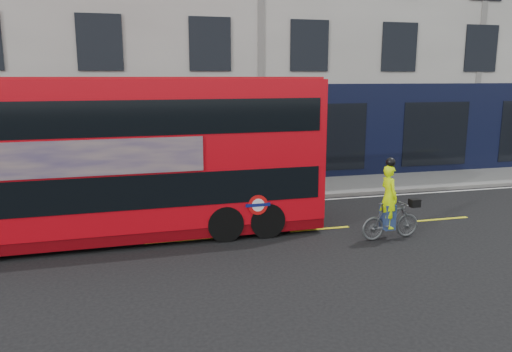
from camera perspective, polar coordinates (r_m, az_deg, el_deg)
name	(u,v)px	position (r m, az deg, el deg)	size (l,w,h in m)	color
ground	(341,246)	(13.19, 9.72, -7.90)	(120.00, 120.00, 0.00)	black
pavement	(271,189)	(19.04, 1.70, -1.55)	(60.00, 3.00, 0.12)	slate
kerb	(283,199)	(17.65, 3.06, -2.59)	(60.00, 0.12, 0.13)	slate
building_terrace	(234,8)	(25.02, -2.57, 18.65)	(50.00, 10.07, 15.00)	beige
road_edge_line	(285,202)	(17.38, 3.36, -3.01)	(58.00, 0.10, 0.01)	silver
lane_dashes	(320,229)	(14.49, 7.28, -6.03)	(58.00, 0.12, 0.01)	yellow
bus	(125,157)	(13.67, -14.77, 2.10)	(10.71, 2.67, 4.29)	red
cyclist	(390,212)	(13.80, 15.08, -4.01)	(1.73, 0.63, 2.23)	#4B4F51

